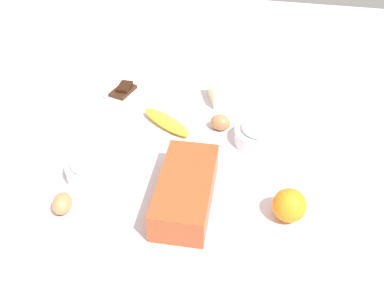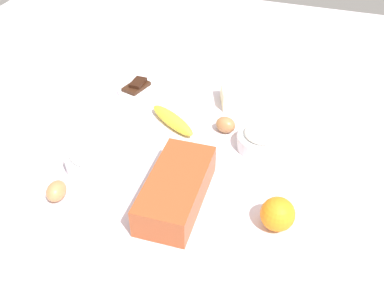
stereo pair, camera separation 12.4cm
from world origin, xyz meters
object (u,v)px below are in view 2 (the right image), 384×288
Objects in this scene: loaf_pan at (176,189)px; flour_bowl at (262,139)px; butter_block at (232,96)px; egg_beside_bowl at (226,125)px; banana at (172,120)px; chocolate_plate at (137,88)px; sugar_bowl at (90,158)px; egg_near_butter at (56,191)px; orange_fruit at (278,214)px.

flour_bowl is (0.27, -0.16, -0.01)m from loaf_pan.
butter_block reaches higher than egg_beside_bowl.
banana is 0.24m from chocolate_plate.
sugar_bowl is 0.40m from chocolate_plate.
banana is (0.29, 0.12, -0.02)m from loaf_pan.
flour_bowl is at bearing -50.93° from egg_near_butter.
banana is at bearing 140.90° from butter_block.
egg_beside_bowl is at bearing 33.38° from orange_fruit.
flour_bowl is 1.06× the size of chocolate_plate.
flour_bowl is 0.49m from chocolate_plate.
orange_fruit reaches higher than loaf_pan.
egg_beside_bowl is at bearing -171.99° from butter_block.
egg_near_butter is at bearing 156.20° from banana.
egg_beside_bowl reaches higher than banana.
egg_beside_bowl is (-0.15, -0.02, -0.01)m from butter_block.
flour_bowl reaches higher than banana.
orange_fruit is 1.34× the size of egg_beside_bowl.
egg_near_butter is at bearing 129.07° from flour_bowl.
butter_block reaches higher than banana.
egg_near_butter is at bearing 140.86° from egg_beside_bowl.
chocolate_plate is (0.13, 0.35, -0.01)m from egg_beside_bowl.
loaf_pan is 3.16× the size of butter_block.
sugar_bowl reaches higher than chocolate_plate.
loaf_pan is 0.32m from banana.
loaf_pan is 4.66× the size of egg_beside_bowl.
egg_near_butter is (-0.09, 0.29, -0.02)m from loaf_pan.
loaf_pan is at bearing 89.29° from orange_fruit.
egg_beside_bowl is (0.04, 0.12, -0.01)m from flour_bowl.
loaf_pan is at bearing 177.60° from butter_block.
loaf_pan is 2.19× the size of chocolate_plate.
chocolate_plate is (0.45, 0.56, -0.03)m from orange_fruit.
orange_fruit is at bearing -153.69° from butter_block.
orange_fruit reaches higher than flour_bowl.
butter_block is at bearing -34.03° from sugar_bowl.
banana is 3.05× the size of egg_near_butter.
egg_beside_bowl is (0.27, -0.30, -0.01)m from sugar_bowl.
banana is at bearing -23.80° from egg_near_butter.
loaf_pan is at bearing -145.35° from chocolate_plate.
sugar_bowl reaches higher than egg_near_butter.
sugar_bowl reaches higher than egg_beside_bowl.
orange_fruit is 0.91× the size of butter_block.
loaf_pan is 0.54m from chocolate_plate.
egg_near_butter is at bearing 98.81° from orange_fruit.
flour_bowl reaches higher than egg_near_butter.
chocolate_plate is at bearing 1.99° from egg_near_butter.
sugar_bowl is 0.71× the size of banana.
flour_bowl is at bearing -144.24° from butter_block.
flour_bowl is 1.53× the size of butter_block.
sugar_bowl is 0.52m from orange_fruit.
egg_near_butter is (-0.55, 0.31, -0.01)m from butter_block.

